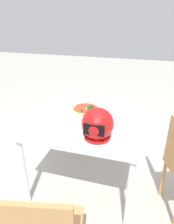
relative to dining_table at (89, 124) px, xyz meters
name	(u,v)px	position (x,y,z in m)	size (l,w,h in m)	color
ground_plane	(89,177)	(0.00, 0.00, -0.68)	(14.00, 14.00, 0.00)	#B2ADA3
dining_table	(89,124)	(0.00, 0.00, 0.00)	(1.07, 1.10, 0.76)	white
pizza_plate	(85,110)	(0.07, -0.13, 0.09)	(0.33, 0.33, 0.01)	white
pizza	(86,109)	(0.07, -0.13, 0.10)	(0.29, 0.29, 0.05)	tan
motorcycle_helmet	(97,124)	(-0.17, 0.34, 0.20)	(0.26, 0.26, 0.26)	#B21414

